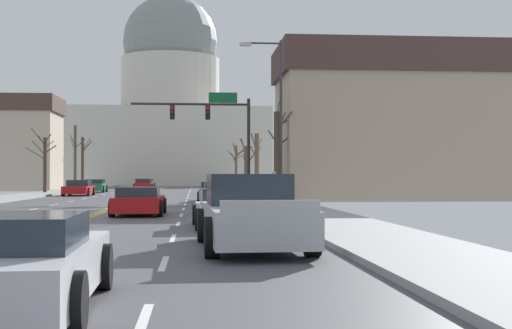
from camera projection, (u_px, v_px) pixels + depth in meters
ground at (103, 211)px, 31.39m from camera, size 20.00×180.00×0.20m
signal_gantry at (216, 123)px, 47.33m from camera, size 7.91×0.41×6.98m
street_lamp_right at (276, 108)px, 34.51m from camera, size 2.09×0.24×8.02m
capitol_building at (170, 109)px, 113.98m from camera, size 30.98×19.14×32.91m
sedan_near_00 at (214, 192)px, 43.24m from camera, size 2.10×4.35×1.20m
sedan_near_01 at (220, 195)px, 35.82m from camera, size 2.02×4.33×1.23m
sedan_near_02 at (139, 201)px, 28.49m from camera, size 2.06×4.44×1.13m
sedan_near_03 at (227, 209)px, 21.71m from camera, size 2.12×4.26×1.19m
pickup_truck_near_04 at (251, 215)px, 15.61m from camera, size 2.40×5.69×1.62m
sedan_near_05 at (10, 265)px, 8.35m from camera, size 2.16×4.60×1.14m
sedan_oncoming_00 at (79, 188)px, 55.79m from camera, size 2.15×4.41×1.22m
sedan_oncoming_01 at (95, 186)px, 67.12m from camera, size 2.12×4.36×1.21m
sedan_oncoming_02 at (143, 185)px, 77.80m from camera, size 2.17×4.66×1.20m
sedan_oncoming_03 at (146, 184)px, 88.70m from camera, size 2.03×4.73×1.13m
flank_building_00 at (0, 143)px, 73.86m from camera, size 12.18×7.63×9.78m
flank_building_01 at (388, 123)px, 46.46m from camera, size 14.47×8.04×9.95m
bare_tree_00 at (277, 153)px, 42.81m from camera, size 2.19×2.35×5.84m
bare_tree_01 at (75, 156)px, 71.45m from camera, size 1.81×2.51×6.49m
bare_tree_02 at (257, 162)px, 53.35m from camera, size 1.28×2.57×4.59m
bare_tree_03 at (83, 161)px, 82.25m from camera, size 1.34×2.12×5.87m
bare_tree_04 at (246, 167)px, 62.08m from camera, size 1.36×2.66×4.75m
bare_tree_05 at (45, 162)px, 61.09m from camera, size 2.41×2.42×5.55m
bare_tree_06 at (237, 164)px, 68.66m from camera, size 2.51×2.50×4.56m
pedestrian_00 at (274, 186)px, 35.73m from camera, size 0.35×0.34×1.66m
bicycle_parked at (271, 199)px, 32.46m from camera, size 0.12×1.77×0.85m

